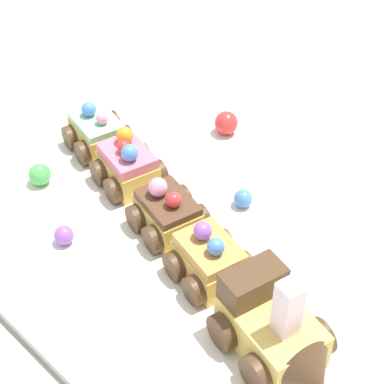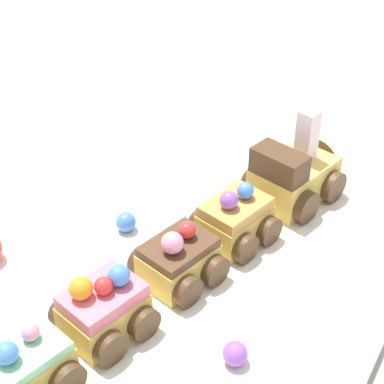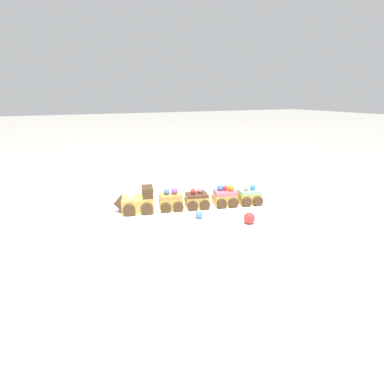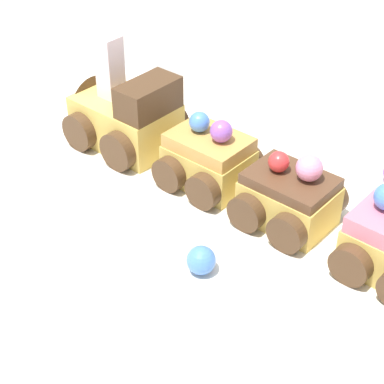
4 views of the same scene
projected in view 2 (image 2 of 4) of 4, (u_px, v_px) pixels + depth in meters
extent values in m
plane|color=gray|center=(163.00, 253.00, 0.63)|extent=(10.00, 10.00, 0.00)
cube|color=white|center=(163.00, 249.00, 0.63)|extent=(0.72, 0.45, 0.01)
cube|color=#E0BC56|center=(294.00, 180.00, 0.68)|extent=(0.10, 0.08, 0.04)
cube|color=#4C331E|center=(279.00, 164.00, 0.64)|extent=(0.04, 0.06, 0.03)
cone|color=#4C331E|center=(324.00, 156.00, 0.71)|extent=(0.04, 0.06, 0.05)
cube|color=white|center=(305.00, 150.00, 0.67)|extent=(0.02, 0.02, 0.02)
cube|color=white|center=(307.00, 135.00, 0.66)|extent=(0.02, 0.02, 0.02)
cube|color=white|center=(309.00, 119.00, 0.65)|extent=(0.02, 0.02, 0.02)
cylinder|color=#4C331E|center=(334.00, 187.00, 0.67)|extent=(0.04, 0.02, 0.03)
cylinder|color=#4C331E|center=(282.00, 162.00, 0.71)|extent=(0.04, 0.02, 0.03)
cylinder|color=#4C331E|center=(306.00, 207.00, 0.65)|extent=(0.04, 0.02, 0.03)
cylinder|color=#4C331E|center=(254.00, 180.00, 0.68)|extent=(0.04, 0.02, 0.03)
cube|color=#E0BC56|center=(235.00, 225.00, 0.62)|extent=(0.07, 0.06, 0.03)
cube|color=#CC9347|center=(236.00, 207.00, 0.61)|extent=(0.07, 0.06, 0.01)
sphere|color=#9956C6|center=(229.00, 200.00, 0.60)|extent=(0.02, 0.02, 0.02)
sphere|color=#4C84E0|center=(245.00, 191.00, 0.61)|extent=(0.02, 0.02, 0.02)
cylinder|color=#4C331E|center=(269.00, 231.00, 0.62)|extent=(0.03, 0.02, 0.03)
cylinder|color=#4C331E|center=(225.00, 206.00, 0.65)|extent=(0.03, 0.02, 0.03)
cylinder|color=#4C331E|center=(246.00, 249.00, 0.60)|extent=(0.03, 0.02, 0.03)
cylinder|color=#4C331E|center=(201.00, 222.00, 0.63)|extent=(0.03, 0.02, 0.03)
cube|color=#E0BC56|center=(179.00, 264.00, 0.58)|extent=(0.07, 0.06, 0.03)
cube|color=brown|center=(178.00, 247.00, 0.57)|extent=(0.07, 0.06, 0.01)
sphere|color=pink|center=(172.00, 243.00, 0.55)|extent=(0.02, 0.02, 0.02)
sphere|color=red|center=(187.00, 230.00, 0.57)|extent=(0.02, 0.02, 0.02)
cylinder|color=#4C331E|center=(216.00, 271.00, 0.57)|extent=(0.03, 0.02, 0.03)
cylinder|color=#4C331E|center=(170.00, 242.00, 0.61)|extent=(0.03, 0.02, 0.03)
cylinder|color=#4C331E|center=(188.00, 291.00, 0.55)|extent=(0.03, 0.02, 0.03)
cylinder|color=#4C331E|center=(143.00, 261.00, 0.58)|extent=(0.03, 0.02, 0.03)
cube|color=#E0BC56|center=(104.00, 316.00, 0.53)|extent=(0.07, 0.06, 0.03)
cube|color=#E57084|center=(102.00, 296.00, 0.51)|extent=(0.07, 0.06, 0.01)
sphere|color=orange|center=(81.00, 288.00, 0.50)|extent=(0.02, 0.02, 0.02)
sphere|color=red|center=(103.00, 286.00, 0.50)|extent=(0.02, 0.02, 0.02)
sphere|color=#4C84E0|center=(119.00, 275.00, 0.51)|extent=(0.02, 0.02, 0.02)
cylinder|color=#4C331E|center=(144.00, 324.00, 0.52)|extent=(0.03, 0.02, 0.03)
cylinder|color=#4C331E|center=(99.00, 289.00, 0.55)|extent=(0.03, 0.02, 0.03)
cylinder|color=#4C331E|center=(111.00, 349.00, 0.50)|extent=(0.03, 0.02, 0.03)
cylinder|color=#4C331E|center=(66.00, 311.00, 0.53)|extent=(0.03, 0.02, 0.03)
cube|color=#E0BC56|center=(25.00, 372.00, 0.48)|extent=(0.07, 0.06, 0.03)
cube|color=#93DBA3|center=(21.00, 353.00, 0.47)|extent=(0.07, 0.06, 0.01)
sphere|color=#4C84E0|center=(7.00, 354.00, 0.45)|extent=(0.02, 0.02, 0.02)
sphere|color=pink|center=(28.00, 331.00, 0.47)|extent=(0.02, 0.02, 0.01)
cylinder|color=#4C331E|center=(68.00, 380.00, 0.48)|extent=(0.03, 0.02, 0.03)
cylinder|color=#4C331E|center=(23.00, 339.00, 0.51)|extent=(0.03, 0.02, 0.03)
sphere|color=#9956C6|center=(235.00, 354.00, 0.50)|extent=(0.02, 0.02, 0.02)
sphere|color=#4C84E0|center=(124.00, 223.00, 0.64)|extent=(0.02, 0.02, 0.02)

